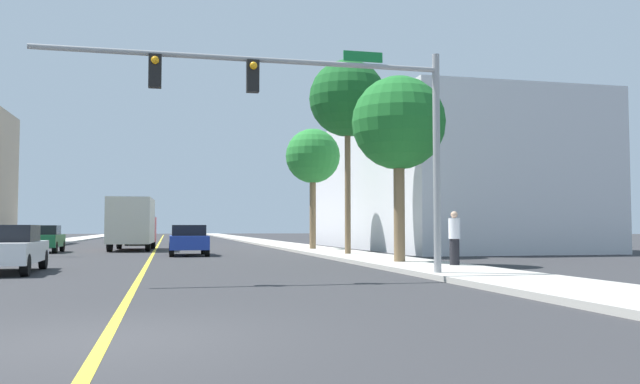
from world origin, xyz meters
TOP-DOWN VIEW (x-y plane):
  - ground at (0.00, 42.00)m, footprint 192.00×192.00m
  - sidewalk_left at (-9.12, 42.00)m, footprint 3.12×168.00m
  - sidewalk_right at (9.12, 42.00)m, footprint 3.12×168.00m
  - lane_marking_center at (0.00, 42.00)m, footprint 0.16×144.00m
  - building_right_near at (18.14, 32.71)m, footprint 11.42×24.74m
  - traffic_signal_mast at (4.59, 8.21)m, footprint 10.68×0.36m
  - palm_near at (8.94, 13.94)m, footprint 3.44×3.44m
  - palm_mid at (9.01, 21.17)m, footprint 3.66×3.66m
  - palm_far at (8.92, 28.40)m, footprint 3.17×3.17m
  - car_white at (-3.98, 13.03)m, footprint 1.86×4.53m
  - car_yellow at (-1.59, 44.51)m, footprint 1.81×4.41m
  - car_blue at (1.74, 24.42)m, footprint 1.87×4.30m
  - car_green at (-5.89, 29.75)m, footprint 1.85×3.92m
  - delivery_truck at (-1.34, 32.23)m, footprint 2.65×7.47m
  - pedestrian at (9.94, 11.43)m, footprint 0.38×0.38m

SIDE VIEW (x-z plane):
  - ground at x=0.00m, z-range 0.00..0.00m
  - lane_marking_center at x=0.00m, z-range 0.00..0.01m
  - sidewalk_left at x=-9.12m, z-range 0.00..0.15m
  - sidewalk_right at x=9.12m, z-range 0.00..0.15m
  - car_yellow at x=-1.59m, z-range 0.01..1.42m
  - car_white at x=-3.98m, z-range 0.01..1.47m
  - car_blue at x=1.74m, z-range 0.01..1.51m
  - car_green at x=-5.89m, z-range 0.02..1.51m
  - pedestrian at x=9.94m, z-range 0.15..1.92m
  - delivery_truck at x=-1.34m, z-range 0.10..3.19m
  - building_right_near at x=18.14m, z-range 0.00..8.68m
  - traffic_signal_mast at x=4.59m, z-range 1.61..7.66m
  - palm_near at x=8.94m, z-range 1.77..8.55m
  - palm_far at x=8.92m, z-range 1.99..8.97m
  - palm_mid at x=9.01m, z-range 2.88..12.10m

